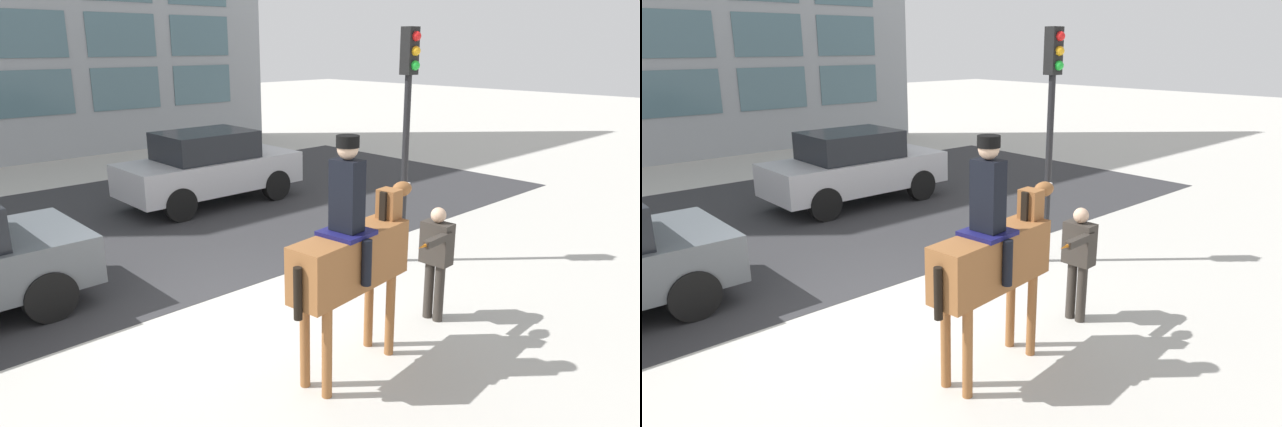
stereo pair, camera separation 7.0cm
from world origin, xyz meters
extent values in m
plane|color=#B2AFA8|center=(0.00, 0.00, 0.00)|extent=(80.00, 80.00, 0.00)
cube|color=#2D2D30|center=(0.00, 4.75, 0.00)|extent=(20.39, 8.50, 0.01)
cube|color=slate|center=(1.50, 12.83, 2.14)|extent=(2.39, 0.02, 1.39)
cube|color=slate|center=(4.49, 12.83, 2.14)|extent=(2.39, 0.02, 1.39)
cube|color=slate|center=(7.48, 12.83, 2.14)|extent=(2.39, 0.02, 1.39)
cube|color=slate|center=(1.50, 12.83, 3.88)|extent=(2.39, 0.02, 1.39)
cube|color=slate|center=(4.49, 12.83, 3.88)|extent=(2.39, 0.02, 1.39)
cube|color=slate|center=(7.48, 12.83, 3.88)|extent=(2.39, 0.02, 1.39)
cube|color=brown|center=(-0.02, -2.17, 1.33)|extent=(1.64, 0.61, 0.62)
cylinder|color=brown|center=(0.54, -1.95, 0.51)|extent=(0.11, 0.11, 1.02)
cylinder|color=brown|center=(0.57, -2.26, 0.51)|extent=(0.11, 0.11, 1.02)
cylinder|color=brown|center=(-0.60, -2.08, 0.51)|extent=(0.11, 0.11, 1.02)
cylinder|color=brown|center=(-0.57, -2.38, 0.51)|extent=(0.11, 0.11, 1.02)
cube|color=brown|center=(0.68, -2.09, 1.70)|extent=(0.23, 0.26, 0.56)
cube|color=black|center=(0.56, -2.10, 1.72)|extent=(0.05, 0.08, 0.50)
ellipsoid|color=brown|center=(0.94, -2.06, 1.94)|extent=(0.31, 0.23, 0.18)
cube|color=silver|center=(1.03, -2.05, 1.96)|extent=(0.11, 0.06, 0.07)
cylinder|color=black|center=(-0.85, -2.26, 1.22)|extent=(0.09, 0.09, 0.55)
cube|color=#14144C|center=(-0.10, -2.17, 1.66)|extent=(0.53, 0.53, 0.05)
cube|color=black|center=(-0.10, -2.17, 2.07)|extent=(0.25, 0.34, 0.75)
sphere|color=#D1A889|center=(-0.10, -2.17, 2.55)|extent=(0.22, 0.22, 0.22)
cylinder|color=black|center=(-0.10, -2.17, 2.63)|extent=(0.24, 0.24, 0.12)
cylinder|color=black|center=(-0.12, -1.91, 1.39)|extent=(0.11, 0.11, 0.50)
cylinder|color=black|center=(-0.07, -2.44, 1.39)|extent=(0.11, 0.11, 0.50)
cylinder|color=#332D28|center=(1.71, -2.14, 0.40)|extent=(0.13, 0.13, 0.80)
cylinder|color=#332D28|center=(1.70, -1.98, 0.40)|extent=(0.13, 0.13, 0.80)
cube|color=#332D28|center=(1.71, -2.06, 1.08)|extent=(0.24, 0.41, 0.56)
sphere|color=#D1A889|center=(1.71, -2.06, 1.46)|extent=(0.20, 0.20, 0.20)
cube|color=#332D28|center=(1.45, -2.26, 1.24)|extent=(0.55, 0.12, 0.09)
cone|color=orange|center=(1.10, -2.28, 1.24)|extent=(0.18, 0.05, 0.04)
cylinder|color=black|center=(-2.07, 1.41, 0.35)|extent=(0.70, 0.24, 0.70)
cylinder|color=black|center=(-2.07, 3.23, 0.35)|extent=(0.70, 0.24, 0.70)
cube|color=#B7B7BC|center=(2.76, 5.02, 0.72)|extent=(4.13, 1.75, 0.72)
cube|color=black|center=(2.66, 5.02, 1.38)|extent=(2.06, 1.54, 0.61)
cylinder|color=black|center=(4.04, 4.22, 0.36)|extent=(0.72, 0.21, 0.72)
cylinder|color=black|center=(4.04, 5.83, 0.36)|extent=(0.72, 0.21, 0.72)
cylinder|color=black|center=(1.48, 4.22, 0.36)|extent=(0.72, 0.21, 0.72)
cylinder|color=black|center=(1.48, 5.83, 0.36)|extent=(0.72, 0.21, 0.72)
cylinder|color=black|center=(3.09, -0.39, 1.56)|extent=(0.11, 0.11, 3.11)
cube|color=black|center=(3.09, -0.39, 3.47)|extent=(0.24, 0.19, 0.72)
sphere|color=red|center=(3.09, -0.50, 3.69)|extent=(0.15, 0.15, 0.15)
sphere|color=orange|center=(3.09, -0.50, 3.47)|extent=(0.15, 0.15, 0.15)
sphere|color=green|center=(3.09, -0.50, 3.26)|extent=(0.15, 0.15, 0.15)
camera|label=1|loc=(-4.18, -6.15, 3.56)|focal=32.00mm
camera|label=2|loc=(-4.13, -6.20, 3.56)|focal=32.00mm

